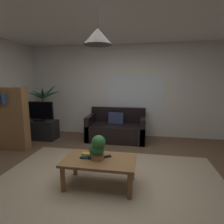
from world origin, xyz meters
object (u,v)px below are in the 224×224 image
couch_under_window (116,129)px  book_on_table_0 (86,157)px  remote_on_table_0 (106,157)px  tv (38,111)px  book_on_table_1 (86,155)px  bookshelf_corner (12,118)px  pendant_lamp (98,36)px  book_on_table_2 (86,154)px  coffee_table (99,164)px  potted_palm_corner (44,111)px  potted_plant_on_table (98,147)px  tv_stand (40,130)px

couch_under_window → book_on_table_0: size_ratio=10.63×
remote_on_table_0 → tv: tv is taller
book_on_table_1 → remote_on_table_0: size_ratio=0.96×
bookshelf_corner → pendant_lamp: bearing=-26.1°
book_on_table_2 → pendant_lamp: size_ratio=0.26×
coffee_table → pendant_lamp: bearing=180.0°
book_on_table_1 → potted_palm_corner: (-1.98, 2.28, 0.22)m
book_on_table_0 → pendant_lamp: (0.22, -0.03, 1.70)m
book_on_table_0 → bookshelf_corner: bookshelf_corner is taller
couch_under_window → tv: size_ratio=1.82×
book_on_table_0 → book_on_table_1: (0.01, -0.01, 0.02)m
coffee_table → potted_plant_on_table: potted_plant_on_table is taller
bookshelf_corner → remote_on_table_0: bearing=-23.4°
potted_plant_on_table → couch_under_window: bearing=91.3°
potted_plant_on_table → tv_stand: (-2.08, 1.89, -0.35)m
book_on_table_0 → bookshelf_corner: 2.35m
book_on_table_0 → book_on_table_1: size_ratio=0.91×
remote_on_table_0 → book_on_table_1: bearing=-110.6°
book_on_table_1 → couch_under_window: bearing=86.5°
potted_plant_on_table → potted_palm_corner: size_ratio=0.25×
book_on_table_0 → book_on_table_2: book_on_table_2 is taller
book_on_table_2 → remote_on_table_0: size_ratio=0.80×
potted_plant_on_table → tv: tv is taller
coffee_table → pendant_lamp: pendant_lamp is taller
book_on_table_0 → book_on_table_1: bearing=-33.3°
tv_stand → tv: (0.00, -0.02, 0.51)m
book_on_table_2 → potted_palm_corner: size_ratio=0.09×
potted_palm_corner → remote_on_table_0: bearing=-44.3°
book_on_table_1 → potted_plant_on_table: potted_plant_on_table is taller
coffee_table → bookshelf_corner: size_ratio=0.76×
coffee_table → tv_stand: tv_stand is taller
potted_palm_corner → pendant_lamp: bearing=-46.5°
potted_palm_corner → pendant_lamp: size_ratio=3.05×
potted_palm_corner → pendant_lamp: (2.19, -2.31, 1.46)m
couch_under_window → book_on_table_0: couch_under_window is taller
pendant_lamp → book_on_table_2: bearing=172.2°
potted_plant_on_table → pendant_lamp: bearing=-4.9°
book_on_table_0 → book_on_table_1: book_on_table_1 is taller
book_on_table_2 → tv_stand: 2.67m
book_on_table_0 → tv_stand: (-1.88, 1.86, -0.18)m
book_on_table_0 → bookshelf_corner: (-2.07, 1.08, 0.29)m
couch_under_window → book_on_table_2: bearing=-93.4°
remote_on_table_0 → pendant_lamp: pendant_lamp is taller
tv_stand → bookshelf_corner: bearing=-103.4°
coffee_table → potted_plant_on_table: bearing=175.1°
potted_plant_on_table → potted_palm_corner: bearing=133.2°
book_on_table_2 → bookshelf_corner: size_ratio=0.09×
coffee_table → tv_stand: 2.83m
coffee_table → remote_on_table_0: 0.15m
couch_under_window → coffee_table: couch_under_window is taller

